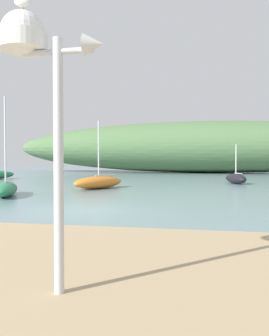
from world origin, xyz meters
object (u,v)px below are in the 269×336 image
(mast_structure, at_px, (33,56))
(sailboat_off_point, at_px, (6,189))
(sailboat_inner_mooring, at_px, (99,182))
(sailboat_by_sandbar, at_px, (236,178))
(seagull_on_radar, at_px, (24,1))

(mast_structure, relative_size, sailboat_off_point, 0.71)
(mast_structure, height_order, sailboat_off_point, sailboat_off_point)
(sailboat_inner_mooring, relative_size, sailboat_by_sandbar, 1.42)
(mast_structure, distance_m, sailboat_by_sandbar, 22.29)
(mast_structure, bearing_deg, sailboat_off_point, 122.56)
(sailboat_off_point, bearing_deg, mast_structure, -57.44)
(sailboat_off_point, bearing_deg, seagull_on_radar, -57.82)
(sailboat_off_point, distance_m, sailboat_inner_mooring, 5.80)
(sailboat_off_point, height_order, sailboat_inner_mooring, sailboat_off_point)
(seagull_on_radar, distance_m, sailboat_by_sandbar, 22.40)
(seagull_on_radar, height_order, sailboat_off_point, sailboat_off_point)
(mast_structure, height_order, sailboat_inner_mooring, sailboat_inner_mooring)
(mast_structure, height_order, sailboat_by_sandbar, mast_structure)
(mast_structure, relative_size, sailboat_inner_mooring, 0.84)
(seagull_on_radar, xyz_separation_m, sailboat_inner_mooring, (-3.78, 15.99, -3.36))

